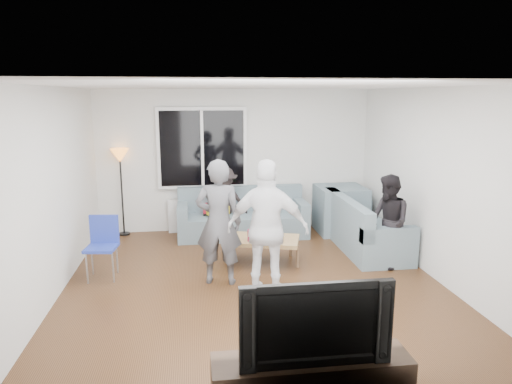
{
  "coord_description": "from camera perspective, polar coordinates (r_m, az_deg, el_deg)",
  "views": [
    {
      "loc": [
        -0.77,
        -5.75,
        2.49
      ],
      "look_at": [
        0.1,
        0.6,
        1.15
      ],
      "focal_mm": 32.53,
      "sensor_mm": 36.0,
      "label": 1
    }
  ],
  "objects": [
    {
      "name": "floor",
      "position": [
        6.32,
        -0.17,
        -11.59
      ],
      "size": [
        5.0,
        5.5,
        0.04
      ],
      "primitive_type": "cube",
      "color": "#56351C",
      "rests_on": "ground"
    },
    {
      "name": "ceiling",
      "position": [
        5.8,
        -0.18,
        13.09
      ],
      "size": [
        5.0,
        5.5,
        0.04
      ],
      "primitive_type": "cube",
      "color": "white",
      "rests_on": "ground"
    },
    {
      "name": "wall_back",
      "position": [
        8.64,
        -2.61,
        3.87
      ],
      "size": [
        5.0,
        0.04,
        2.6
      ],
      "primitive_type": "cube",
      "color": "silver",
      "rests_on": "ground"
    },
    {
      "name": "wall_front",
      "position": [
        3.3,
        6.29,
        -9.4
      ],
      "size": [
        5.0,
        0.04,
        2.6
      ],
      "primitive_type": "cube",
      "color": "silver",
      "rests_on": "ground"
    },
    {
      "name": "wall_left",
      "position": [
        6.13,
        -24.23,
        -0.44
      ],
      "size": [
        0.04,
        5.5,
        2.6
      ],
      "primitive_type": "cube",
      "color": "silver",
      "rests_on": "ground"
    },
    {
      "name": "wall_right",
      "position": [
        6.73,
        21.62,
        0.79
      ],
      "size": [
        0.04,
        5.5,
        2.6
      ],
      "primitive_type": "cube",
      "color": "silver",
      "rests_on": "ground"
    },
    {
      "name": "window_frame",
      "position": [
        8.49,
        -6.63,
        5.37
      ],
      "size": [
        1.62,
        0.06,
        1.47
      ],
      "primitive_type": "cube",
      "color": "white",
      "rests_on": "wall_back"
    },
    {
      "name": "window_glass",
      "position": [
        8.45,
        -6.62,
        5.34
      ],
      "size": [
        1.5,
        0.02,
        1.35
      ],
      "primitive_type": "cube",
      "color": "black",
      "rests_on": "window_frame"
    },
    {
      "name": "window_mullion",
      "position": [
        8.44,
        -6.62,
        5.34
      ],
      "size": [
        0.05,
        0.03,
        1.35
      ],
      "primitive_type": "cube",
      "color": "white",
      "rests_on": "window_frame"
    },
    {
      "name": "radiator",
      "position": [
        8.68,
        -6.43,
        -2.82
      ],
      "size": [
        1.3,
        0.12,
        0.62
      ],
      "primitive_type": "cube",
      "color": "silver",
      "rests_on": "floor"
    },
    {
      "name": "potted_plant",
      "position": [
        8.55,
        -4.36,
        0.46
      ],
      "size": [
        0.23,
        0.2,
        0.39
      ],
      "primitive_type": "imported",
      "rotation": [
        0.0,
        0.0,
        0.13
      ],
      "color": "#366C2B",
      "rests_on": "radiator"
    },
    {
      "name": "vase",
      "position": [
        8.56,
        -7.58,
        -0.27
      ],
      "size": [
        0.21,
        0.21,
        0.19
      ],
      "primitive_type": "imported",
      "rotation": [
        0.0,
        0.0,
        0.14
      ],
      "color": "white",
      "rests_on": "radiator"
    },
    {
      "name": "sofa_back_section",
      "position": [
        8.32,
        -1.67,
        -2.56
      ],
      "size": [
        2.3,
        0.85,
        0.85
      ],
      "primitive_type": null,
      "color": "slate",
      "rests_on": "floor"
    },
    {
      "name": "sofa_right_section",
      "position": [
        7.83,
        13.39,
        -3.8
      ],
      "size": [
        2.0,
        0.85,
        0.85
      ],
      "primitive_type": null,
      "rotation": [
        0.0,
        0.0,
        1.57
      ],
      "color": "slate",
      "rests_on": "floor"
    },
    {
      "name": "sofa_corner",
      "position": [
        8.7,
        10.32,
        -2.12
      ],
      "size": [
        0.85,
        0.85,
        0.85
      ],
      "primitive_type": "cube",
      "color": "slate",
      "rests_on": "floor"
    },
    {
      "name": "cushion_yellow",
      "position": [
        8.25,
        -4.9,
        -2.12
      ],
      "size": [
        0.45,
        0.41,
        0.14
      ],
      "primitive_type": "cube",
      "rotation": [
        0.0,
        0.0,
        0.27
      ],
      "color": "gold",
      "rests_on": "sofa_back_section"
    },
    {
      "name": "cushion_red",
      "position": [
        8.33,
        -5.17,
        -2.0
      ],
      "size": [
        0.4,
        0.34,
        0.13
      ],
      "primitive_type": "cube",
      "rotation": [
        0.0,
        0.0,
        -0.13
      ],
      "color": "maroon",
      "rests_on": "sofa_back_section"
    },
    {
      "name": "coffee_table",
      "position": [
        7.02,
        0.68,
        -7.24
      ],
      "size": [
        1.22,
        0.88,
        0.4
      ],
      "primitive_type": "cube",
      "rotation": [
        0.0,
        0.0,
        -0.28
      ],
      "color": "tan",
      "rests_on": "floor"
    },
    {
      "name": "pitcher",
      "position": [
        6.8,
        -0.34,
        -5.34
      ],
      "size": [
        0.17,
        0.17,
        0.17
      ],
      "primitive_type": "cylinder",
      "color": "maroon",
      "rests_on": "coffee_table"
    },
    {
      "name": "side_chair",
      "position": [
        6.74,
        -18.48,
        -6.62
      ],
      "size": [
        0.45,
        0.45,
        0.86
      ],
      "primitive_type": null,
      "rotation": [
        0.0,
        0.0,
        -0.12
      ],
      "color": "#2539A4",
      "rests_on": "floor"
    },
    {
      "name": "floor_lamp",
      "position": [
        8.63,
        -16.16,
        -0.09
      ],
      "size": [
        0.32,
        0.32,
        1.56
      ],
      "primitive_type": null,
      "color": "orange",
      "rests_on": "floor"
    },
    {
      "name": "player_left",
      "position": [
        6.16,
        -4.61,
        -3.73
      ],
      "size": [
        0.69,
        0.52,
        1.69
      ],
      "primitive_type": "imported",
      "rotation": [
        0.0,
        0.0,
        2.93
      ],
      "color": "#4D4D52",
      "rests_on": "floor"
    },
    {
      "name": "player_right",
      "position": [
        5.75,
        1.45,
        -4.57
      ],
      "size": [
        1.1,
        0.69,
        1.74
      ],
      "primitive_type": "imported",
      "rotation": [
        0.0,
        0.0,
        2.86
      ],
      "color": "white",
      "rests_on": "floor"
    },
    {
      "name": "spectator_right",
      "position": [
        7.02,
        15.96,
        -3.54
      ],
      "size": [
        0.56,
        0.7,
        1.38
      ],
      "primitive_type": "imported",
      "rotation": [
        0.0,
        0.0,
        -1.51
      ],
      "color": "black",
      "rests_on": "floor"
    },
    {
      "name": "spectator_back",
      "position": [
        8.28,
        -3.83,
        -1.25
      ],
      "size": [
        0.85,
        0.54,
        1.25
      ],
      "primitive_type": "imported",
      "rotation": [
        0.0,
        0.0,
        0.1
      ],
      "color": "black",
      "rests_on": "floor"
    },
    {
      "name": "tv_console",
      "position": [
        4.06,
        6.78,
        -22.24
      ],
      "size": [
        1.6,
        0.4,
        0.44
      ],
      "primitive_type": "cube",
      "color": "#2E2217",
      "rests_on": "floor"
    },
    {
      "name": "television",
      "position": [
        3.78,
        7.0,
        -15.15
      ],
      "size": [
        1.19,
        0.16,
        0.69
      ],
      "primitive_type": "imported",
      "color": "black",
      "rests_on": "tv_console"
    },
    {
      "name": "bottle_b",
      "position": [
        6.78,
        0.09,
        -5.04
      ],
      "size": [
        0.08,
        0.08,
        0.25
      ],
      "primitive_type": "cylinder",
      "color": "#1A911D",
      "rests_on": "coffee_table"
    },
    {
      "name": "bottle_d",
      "position": [
        6.84,
        2.94,
        -5.02
      ],
      "size": [
        0.07,
        0.07,
        0.22
      ],
      "primitive_type": "cylinder",
      "color": "#CB5212",
      "rests_on": "coffee_table"
    },
    {
      "name": "bottle_c",
      "position": [
        7.08,
        0.89,
        -4.48
      ],
      "size": [
        0.07,
        0.07,
        0.21
      ],
      "primitive_type": "cylinder",
      "color": "black",
      "rests_on": "coffee_table"
    }
  ]
}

